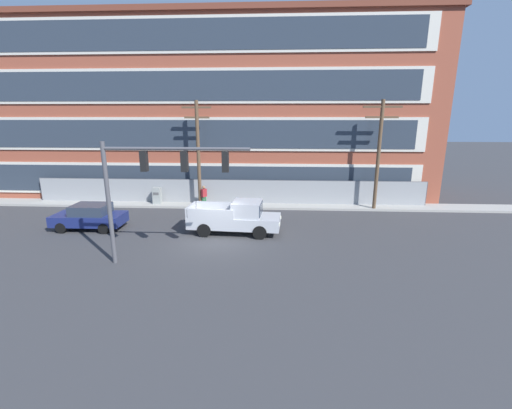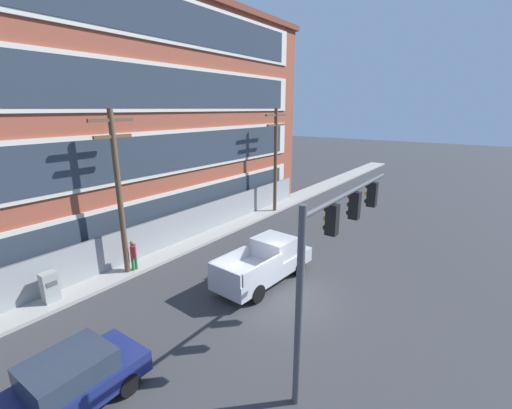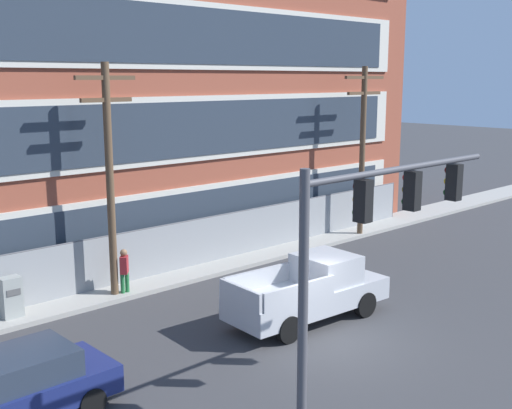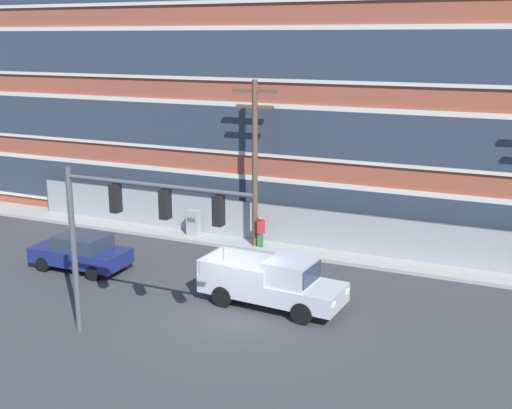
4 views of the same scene
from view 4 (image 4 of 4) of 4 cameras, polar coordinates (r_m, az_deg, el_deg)
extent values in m
plane|color=#38383A|center=(23.28, -2.07, -10.02)|extent=(160.00, 160.00, 0.00)
cube|color=#9E9B93|center=(29.97, 4.51, -4.13)|extent=(80.00, 1.96, 0.16)
cube|color=brown|center=(34.73, 2.09, 10.24)|extent=(39.28, 8.72, 14.05)
cube|color=beige|center=(31.55, -0.99, 0.40)|extent=(36.14, 0.10, 2.53)
cube|color=#2D3844|center=(31.50, -1.04, 0.37)|extent=(34.57, 0.06, 2.11)
cube|color=beige|center=(30.87, -1.02, 6.73)|extent=(36.14, 0.10, 2.53)
cube|color=#2D3844|center=(30.81, -1.07, 6.71)|extent=(34.57, 0.06, 2.11)
cube|color=beige|center=(30.58, -1.05, 13.26)|extent=(36.14, 0.10, 2.53)
cube|color=#2D3844|center=(30.52, -1.10, 13.26)|extent=(34.57, 0.06, 2.11)
cube|color=gray|center=(30.20, 4.09, -2.16)|extent=(30.37, 0.04, 1.98)
cylinder|color=#4C4C51|center=(37.92, -18.01, 0.65)|extent=(0.06, 0.06, 1.98)
cylinder|color=#4C4C51|center=(29.93, 4.13, -0.35)|extent=(30.37, 0.05, 0.05)
cylinder|color=#4C4C51|center=(22.06, -15.89, -4.05)|extent=(0.20, 0.20, 5.71)
cylinder|color=#4C4C51|center=(19.49, -9.04, 1.70)|extent=(6.48, 0.14, 0.14)
cube|color=black|center=(20.42, -12.38, 0.55)|extent=(0.28, 0.32, 0.90)
cylinder|color=#4B0807|center=(20.50, -12.12, 1.42)|extent=(0.04, 0.18, 0.18)
cylinder|color=gold|center=(20.56, -12.08, 0.66)|extent=(0.04, 0.18, 0.18)
cylinder|color=#0A4011|center=(20.63, -12.04, -0.09)|extent=(0.04, 0.18, 0.18)
cube|color=black|center=(19.43, -8.08, 0.03)|extent=(0.28, 0.32, 0.90)
cylinder|color=red|center=(19.51, -7.83, 0.94)|extent=(0.04, 0.18, 0.18)
cylinder|color=#503E08|center=(19.58, -7.80, 0.15)|extent=(0.04, 0.18, 0.18)
cylinder|color=#0A4011|center=(19.65, -7.78, -0.64)|extent=(0.04, 0.18, 0.18)
cube|color=black|center=(18.57, -3.36, -0.55)|extent=(0.28, 0.32, 0.90)
cylinder|color=#4B0807|center=(18.65, -3.12, 0.42)|extent=(0.04, 0.18, 0.18)
cylinder|color=gold|center=(18.72, -3.10, -0.41)|extent=(0.04, 0.18, 0.18)
cylinder|color=#0A4011|center=(18.80, -3.09, -1.24)|extent=(0.04, 0.18, 0.18)
cube|color=#B2B5BA|center=(23.91, 1.44, -7.36)|extent=(5.50, 2.29, 0.70)
cube|color=#B2B5BA|center=(23.33, 3.11, -5.89)|extent=(1.73, 1.88, 0.87)
cube|color=#283342|center=(23.02, 4.99, -6.22)|extent=(0.17, 1.58, 0.65)
cube|color=#B2B5BA|center=(24.96, -0.12, -4.84)|extent=(2.69, 0.30, 0.56)
cube|color=#B2B5BA|center=(23.48, -2.20, -6.14)|extent=(2.69, 0.30, 0.56)
cube|color=#B2B5BA|center=(24.90, -4.04, -4.93)|extent=(0.23, 1.85, 0.56)
cylinder|color=black|center=(24.19, 5.83, -8.07)|extent=(0.82, 0.31, 0.80)
cylinder|color=black|center=(22.69, 4.12, -9.62)|extent=(0.82, 0.31, 0.80)
cylinder|color=black|center=(25.47, -0.95, -6.79)|extent=(0.82, 0.31, 0.80)
cylinder|color=black|center=(24.05, -2.99, -8.15)|extent=(0.82, 0.31, 0.80)
cube|color=white|center=(23.48, 8.16, -7.67)|extent=(0.08, 0.24, 0.16)
cube|color=white|center=(22.31, 6.97, -8.86)|extent=(0.08, 0.24, 0.16)
cube|color=navy|center=(28.63, -15.33, -4.35)|extent=(4.22, 1.91, 0.64)
cube|color=#283342|center=(28.33, -15.15, -3.22)|extent=(2.11, 1.67, 0.60)
cylinder|color=black|center=(28.92, -18.40, -5.07)|extent=(0.64, 0.21, 0.64)
cylinder|color=black|center=(30.16, -16.20, -4.08)|extent=(0.64, 0.21, 0.64)
cylinder|color=black|center=(27.32, -14.28, -5.92)|extent=(0.64, 0.21, 0.64)
cylinder|color=black|center=(28.63, -12.15, -4.83)|extent=(0.64, 0.21, 0.64)
cylinder|color=brown|center=(29.44, -0.10, 3.37)|extent=(0.26, 0.26, 7.89)
cube|color=brown|center=(28.95, -0.11, 10.07)|extent=(2.14, 0.14, 0.14)
cube|color=brown|center=(29.02, -0.11, 8.69)|extent=(1.82, 0.14, 0.14)
cube|color=#939993|center=(31.94, -5.57, -1.76)|extent=(0.61, 0.45, 1.43)
cube|color=#515151|center=(31.66, -5.79, -1.37)|extent=(0.43, 0.02, 0.20)
cylinder|color=#236B38|center=(30.12, 0.21, -3.29)|extent=(0.14, 0.14, 0.85)
cylinder|color=#236B38|center=(30.06, 0.53, -3.33)|extent=(0.14, 0.14, 0.85)
cube|color=maroon|center=(29.87, 0.37, -1.98)|extent=(0.44, 0.46, 0.60)
sphere|color=#8C6647|center=(29.75, 0.37, -1.21)|extent=(0.24, 0.24, 0.24)
camera|label=1|loc=(6.91, -50.61, -16.62)|focal=24.00mm
camera|label=2|loc=(24.04, -35.31, 7.61)|focal=24.00mm
camera|label=3|loc=(23.87, -46.72, 4.41)|focal=45.00mm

